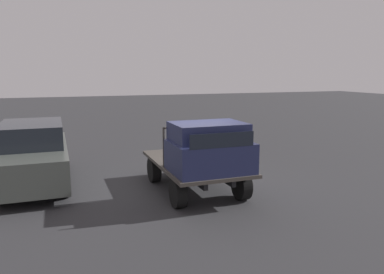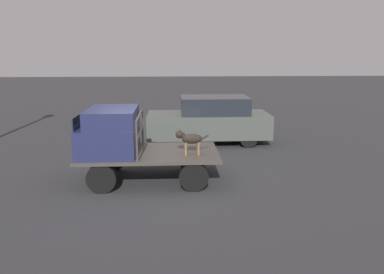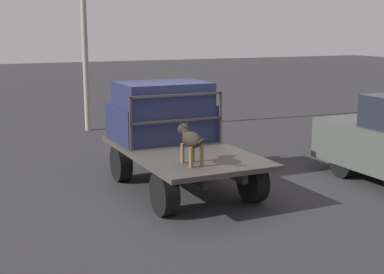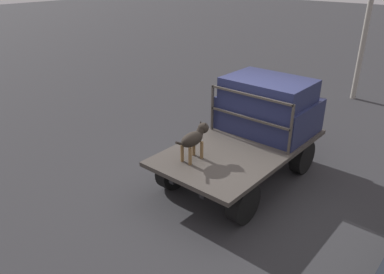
% 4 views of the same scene
% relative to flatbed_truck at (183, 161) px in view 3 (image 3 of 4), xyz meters
% --- Properties ---
extents(ground_plane, '(80.00, 80.00, 0.00)m').
position_rel_flatbed_truck_xyz_m(ground_plane, '(0.00, 0.00, -0.55)').
color(ground_plane, '#2D2D30').
extents(flatbed_truck, '(3.47, 1.91, 0.75)m').
position_rel_flatbed_truck_xyz_m(flatbed_truck, '(0.00, 0.00, 0.00)').
color(flatbed_truck, black).
rests_on(flatbed_truck, ground).
extents(truck_cab, '(1.39, 1.79, 1.11)m').
position_rel_flatbed_truck_xyz_m(truck_cab, '(0.96, 0.00, 0.73)').
color(truck_cab, '#1E2347').
rests_on(truck_cab, flatbed_truck).
extents(truck_headboard, '(0.04, 1.79, 0.96)m').
position_rel_flatbed_truck_xyz_m(truck_headboard, '(0.23, 0.00, 0.83)').
color(truck_headboard, '#3D3833').
rests_on(truck_headboard, flatbed_truck).
extents(dog, '(0.85, 0.24, 0.64)m').
position_rel_flatbed_truck_xyz_m(dog, '(-0.99, 0.32, 0.60)').
color(dog, brown).
rests_on(dog, flatbed_truck).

